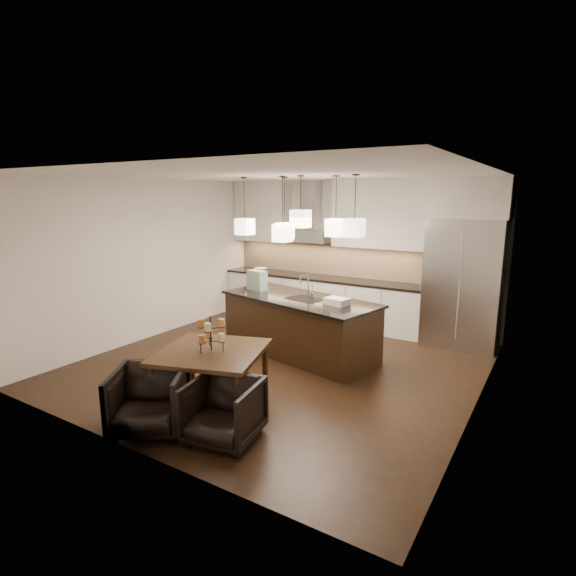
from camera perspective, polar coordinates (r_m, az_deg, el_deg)
The scene contains 37 objects.
floor at distance 6.91m, azimuth -0.88°, elevation -9.75°, with size 5.50×5.50×0.02m, color black.
ceiling at distance 6.44m, azimuth -0.97°, elevation 14.31°, with size 5.50×5.50×0.02m, color white.
wall_back at distance 8.95m, azimuth 8.67°, elevation 4.40°, with size 5.50×0.02×2.80m, color silver.
wall_front at distance 4.51m, azimuth -20.22°, elevation -3.39°, with size 5.50×0.02×2.80m, color silver.
wall_left at distance 8.33m, azimuth -17.17°, elevation 3.47°, with size 0.02×5.50×2.80m, color silver.
wall_right at distance 5.57m, azimuth 23.73°, elevation -0.86°, with size 0.02×5.50×2.80m, color silver.
refrigerator at distance 8.04m, azimuth 21.38°, elevation 0.56°, with size 1.20×0.72×2.15m, color #B7B7BA.
fridge_panel at distance 7.91m, azimuth 22.14°, elevation 10.56°, with size 1.26×0.72×0.65m, color silver.
lower_cabinets at distance 9.09m, azimuth 4.04°, elevation -1.53°, with size 4.21×0.62×0.88m, color silver.
countertop at distance 9.00m, azimuth 4.08°, elevation 1.32°, with size 4.21×0.66×0.04m, color black.
backsplash at distance 9.21m, azimuth 4.98°, elevation 3.66°, with size 4.21×0.02×0.63m, color beige.
upper_cab_left at distance 9.74m, azimuth -3.25°, elevation 9.68°, with size 1.25×0.35×1.25m, color silver.
upper_cab_right at distance 8.51m, azimuth 11.78°, elevation 9.16°, with size 1.86×0.35×1.25m, color silver.
hood_canopy at distance 9.07m, azimuth 2.61°, elevation 6.65°, with size 0.90×0.52×0.24m, color #B7B7BA.
hood_chimney at distance 9.13m, azimuth 2.99°, elevation 10.45°, with size 0.30×0.28×0.96m, color #B7B7BA.
fruit_bowl at distance 9.67m, azimuth -3.52°, elevation 2.37°, with size 0.26×0.26×0.06m, color silver.
island_body at distance 7.24m, azimuth 1.43°, elevation -4.95°, with size 2.52×1.01×0.89m, color black.
island_top at distance 7.12m, azimuth 1.45°, elevation -1.38°, with size 2.60×1.09×0.04m, color black.
faucet at distance 7.08m, azimuth 2.61°, elevation 0.29°, with size 0.10×0.24×0.38m, color silver, non-canonical shape.
tote_bag at distance 7.65m, azimuth -3.96°, elevation 0.98°, with size 0.34×0.18×0.34m, color #174933.
food_container at distance 6.69m, azimuth 6.23°, elevation -1.69°, with size 0.34×0.24×0.10m, color silver.
dining_table at distance 5.60m, azimuth -9.57°, elevation -11.20°, with size 1.18×1.18×0.71m, color black, non-canonical shape.
candelabra at distance 5.40m, azimuth -9.78°, elevation -5.68°, with size 0.34×0.34×0.42m, color black, non-canonical shape.
candle_a at distance 5.37m, azimuth -8.45°, elevation -6.21°, with size 0.07×0.07×0.09m, color beige.
candle_b at distance 5.54m, azimuth -9.93°, elevation -5.68°, with size 0.07×0.07×0.09m, color #D68043.
candle_c at distance 5.34m, azimuth -10.90°, elevation -6.38°, with size 0.07×0.07×0.09m, color #A35D25.
candle_d at distance 5.41m, azimuth -8.44°, elevation -4.39°, with size 0.07×0.07×0.09m, color #D68043.
candle_e at distance 5.44m, azimuth -10.93°, elevation -4.39°, with size 0.07×0.07×0.09m, color #A35D25.
candle_f at distance 5.26m, azimuth -10.15°, elevation -4.92°, with size 0.07×0.07×0.09m, color beige.
armchair_left at distance 5.21m, azimuth -17.22°, elevation -13.44°, with size 0.75×0.77×0.70m, color black.
armchair_right at distance 4.86m, azimuth -8.17°, elevation -15.18°, with size 0.70×0.72×0.66m, color black.
pendant_a at distance 7.33m, azimuth -5.51°, elevation 7.76°, with size 0.24×0.24×0.26m, color white.
pendant_b at distance 7.26m, azimuth -0.45°, elevation 7.24°, with size 0.24×0.24×0.26m, color white.
pendant_c at distance 6.70m, azimuth 1.61°, elevation 8.77°, with size 0.24×0.24×0.26m, color white.
pendant_d at distance 6.76m, azimuth 6.05°, elevation 7.61°, with size 0.24×0.24×0.26m, color white.
pendant_e at distance 6.42m, azimuth 8.43°, elevation 7.54°, with size 0.24×0.24×0.26m, color white.
pendant_f at distance 6.87m, azimuth -0.69°, elevation 6.97°, with size 0.24×0.24×0.26m, color white.
Camera 1 is at (3.47, -5.42, 2.52)m, focal length 28.00 mm.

